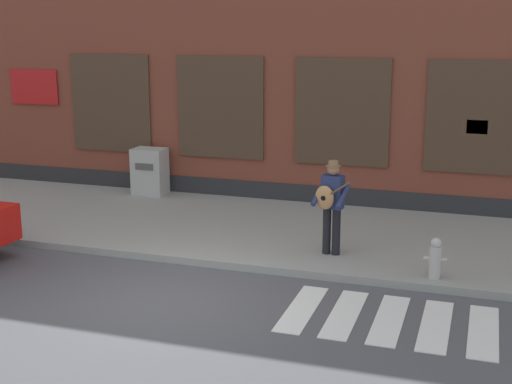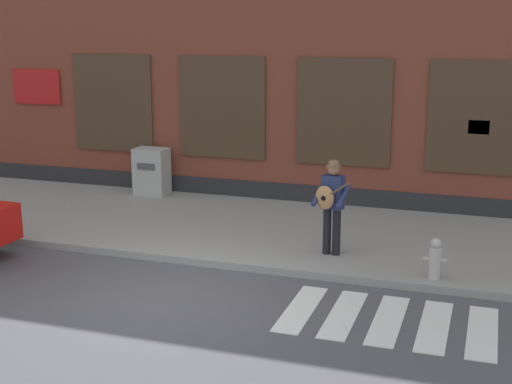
% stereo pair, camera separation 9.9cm
% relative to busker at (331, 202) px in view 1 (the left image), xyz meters
% --- Properties ---
extents(ground_plane, '(160.00, 160.00, 0.00)m').
position_rel_busker_xyz_m(ground_plane, '(-2.06, -2.72, -1.14)').
color(ground_plane, '#4C4C51').
extents(sidewalk, '(28.00, 4.72, 0.14)m').
position_rel_busker_xyz_m(sidewalk, '(-2.06, 1.33, -1.07)').
color(sidewalk, gray).
rests_on(sidewalk, ground).
extents(building_backdrop, '(28.00, 4.06, 9.25)m').
position_rel_busker_xyz_m(building_backdrop, '(-2.06, 5.68, 3.48)').
color(building_backdrop, brown).
rests_on(building_backdrop, ground).
extents(crosswalk, '(5.78, 1.90, 0.01)m').
position_rel_busker_xyz_m(crosswalk, '(2.76, -2.33, -1.13)').
color(crosswalk, silver).
rests_on(crosswalk, ground).
extents(busker, '(0.72, 0.61, 1.75)m').
position_rel_busker_xyz_m(busker, '(0.00, 0.00, 0.00)').
color(busker, black).
rests_on(busker, sidewalk).
extents(utility_box, '(0.80, 0.60, 1.15)m').
position_rel_busker_xyz_m(utility_box, '(-5.26, 3.23, -0.42)').
color(utility_box, '#ADADA8').
rests_on(utility_box, sidewalk).
extents(fire_hydrant, '(0.38, 0.20, 0.70)m').
position_rel_busker_xyz_m(fire_hydrant, '(1.93, -0.68, -0.65)').
color(fire_hydrant, '#B2ADA8').
rests_on(fire_hydrant, sidewalk).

